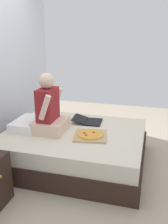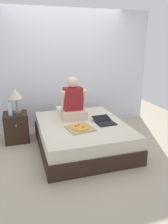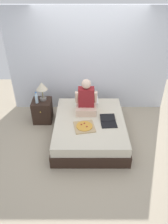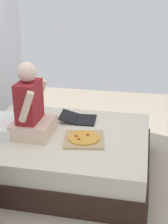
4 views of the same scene
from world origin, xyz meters
TOP-DOWN VIEW (x-y plane):
  - ground_plane at (0.00, 0.00)m, footprint 5.88×5.88m
  - bed at (0.00, 0.00)m, footprint 1.51×1.85m
  - pillow at (-0.05, 0.65)m, footprint 0.52×0.34m
  - person_seated at (-0.07, 0.32)m, footprint 0.47×0.40m
  - laptop at (0.39, -0.11)m, footprint 0.34×0.43m
  - pizza_box at (-0.11, -0.25)m, footprint 0.46×0.46m

SIDE VIEW (x-z plane):
  - ground_plane at x=0.00m, z-range 0.00..0.00m
  - bed at x=0.00m, z-range 0.00..0.45m
  - pizza_box at x=-0.11m, z-range 0.45..0.50m
  - laptop at x=0.39m, z-range 0.44..0.51m
  - pillow at x=-0.05m, z-range 0.46..0.58m
  - person_seated at x=-0.07m, z-range 0.35..1.13m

